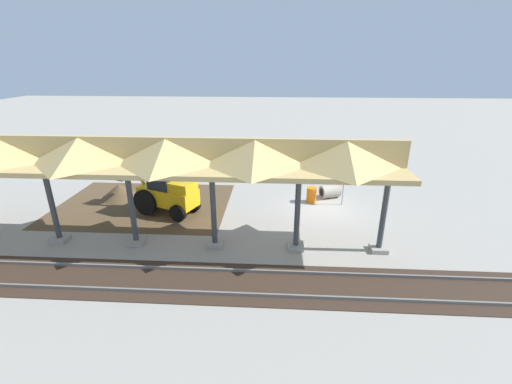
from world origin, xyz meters
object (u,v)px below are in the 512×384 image
(backhoe, at_px, (165,190))
(concrete_pipe, at_px, (330,191))
(traffic_barrel, at_px, (311,195))
(stop_sign, at_px, (344,179))

(backhoe, relative_size, concrete_pipe, 3.86)
(concrete_pipe, bearing_deg, backhoe, 16.16)
(concrete_pipe, height_order, traffic_barrel, traffic_barrel)
(stop_sign, relative_size, concrete_pipe, 1.66)
(concrete_pipe, xyz_separation_m, traffic_barrel, (1.18, 0.78, 0.06))
(stop_sign, bearing_deg, concrete_pipe, -61.68)
(stop_sign, xyz_separation_m, concrete_pipe, (0.56, -1.03, -1.17))
(stop_sign, height_order, concrete_pipe, stop_sign)
(stop_sign, bearing_deg, backhoe, 9.46)
(stop_sign, distance_m, traffic_barrel, 2.08)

